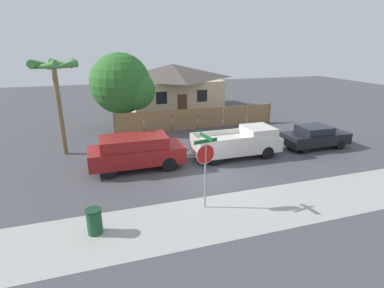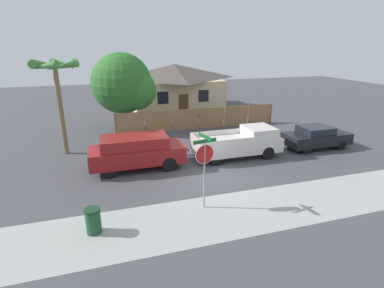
{
  "view_description": "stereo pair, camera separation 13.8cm",
  "coord_description": "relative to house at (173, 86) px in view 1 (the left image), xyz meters",
  "views": [
    {
      "loc": [
        -5.17,
        -13.03,
        6.41
      ],
      "look_at": [
        -0.8,
        0.63,
        1.6
      ],
      "focal_mm": 28.0,
      "sensor_mm": 36.0,
      "label": 1
    },
    {
      "loc": [
        -5.04,
        -13.07,
        6.41
      ],
      "look_at": [
        -0.8,
        0.63,
        1.6
      ],
      "focal_mm": 28.0,
      "sensor_mm": 36.0,
      "label": 2
    }
  ],
  "objects": [
    {
      "name": "parked_sedan",
      "position": [
        5.64,
        -14.87,
        -1.59
      ],
      "size": [
        4.19,
        1.8,
        1.45
      ],
      "rotation": [
        0.0,
        0.0,
        -0.0
      ],
      "color": "black",
      "rests_on": "ground"
    },
    {
      "name": "ground_plane",
      "position": [
        -2.37,
        -16.97,
        -2.33
      ],
      "size": [
        80.0,
        80.0,
        0.0
      ],
      "primitive_type": "plane",
      "color": "#47474C"
    },
    {
      "name": "orange_pickup",
      "position": [
        0.24,
        -14.87,
        -1.46
      ],
      "size": [
        5.15,
        1.97,
        1.74
      ],
      "rotation": [
        0.0,
        0.0,
        -0.0
      ],
      "color": "silver",
      "rests_on": "ground"
    },
    {
      "name": "red_suv",
      "position": [
        -5.81,
        -14.87,
        -1.33
      ],
      "size": [
        4.96,
        1.96,
        1.82
      ],
      "rotation": [
        0.0,
        0.0,
        -0.0
      ],
      "color": "maroon",
      "rests_on": "ground"
    },
    {
      "name": "trash_bin",
      "position": [
        -8.04,
        -20.27,
        -1.85
      ],
      "size": [
        0.57,
        0.57,
        0.95
      ],
      "color": "#1E4C2D",
      "rests_on": "ground"
    },
    {
      "name": "sidewalk_strip",
      "position": [
        -2.37,
        -20.57,
        -2.32
      ],
      "size": [
        36.0,
        3.2,
        0.01
      ],
      "color": "#A3A39E",
      "rests_on": "ground"
    },
    {
      "name": "palm_tree",
      "position": [
        -9.67,
        -11.23,
        2.49
      ],
      "size": [
        2.76,
        2.97,
        5.61
      ],
      "color": "brown",
      "rests_on": "ground"
    },
    {
      "name": "house",
      "position": [
        0.0,
        0.0,
        0.0
      ],
      "size": [
        9.35,
        7.5,
        4.5
      ],
      "color": "beige",
      "rests_on": "ground"
    },
    {
      "name": "wooden_fence",
      "position": [
        -0.08,
        -8.22,
        -1.51
      ],
      "size": [
        12.96,
        0.12,
        1.73
      ],
      "color": "#997047",
      "rests_on": "ground"
    },
    {
      "name": "oak_tree",
      "position": [
        -5.51,
        -6.78,
        1.14
      ],
      "size": [
        4.78,
        4.55,
        5.85
      ],
      "color": "brown",
      "rests_on": "ground"
    },
    {
      "name": "stop_sign",
      "position": [
        -3.72,
        -19.78,
        -0.2
      ],
      "size": [
        1.0,
        0.9,
        3.12
      ],
      "rotation": [
        0.0,
        0.0,
        0.17
      ],
      "color": "gray",
      "rests_on": "ground"
    }
  ]
}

